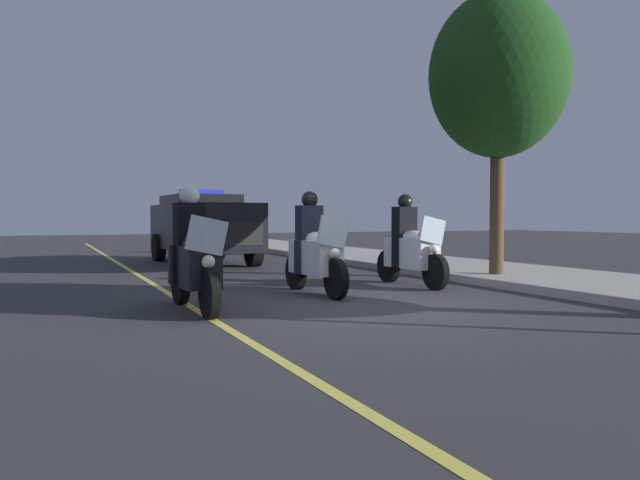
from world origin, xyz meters
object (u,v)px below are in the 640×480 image
(police_suv, at_px, (203,225))
(cyclist_background, at_px, (244,230))
(tree_mid_block, at_px, (498,76))
(police_motorcycle_lead_left, at_px, (193,260))
(police_motorcycle_trailing, at_px, (410,249))
(police_motorcycle_lead_right, at_px, (314,252))

(police_suv, distance_m, cyclist_background, 4.70)
(cyclist_background, xyz_separation_m, tree_mid_block, (10.65, 2.16, 3.36))
(police_motorcycle_lead_left, distance_m, cyclist_background, 13.24)
(police_suv, bearing_deg, police_motorcycle_trailing, 17.34)
(tree_mid_block, bearing_deg, police_motorcycle_trailing, -80.34)
(police_motorcycle_trailing, height_order, police_suv, police_suv)
(police_motorcycle_lead_left, height_order, cyclist_background, police_motorcycle_lead_left)
(police_suv, height_order, tree_mid_block, tree_mid_block)
(police_suv, height_order, cyclist_background, police_suv)
(cyclist_background, height_order, tree_mid_block, tree_mid_block)
(police_suv, relative_size, cyclist_background, 2.82)
(police_motorcycle_trailing, xyz_separation_m, tree_mid_block, (-0.41, 2.38, 3.50))
(police_suv, xyz_separation_m, tree_mid_block, (6.63, 4.58, 3.13))
(police_motorcycle_lead_right, bearing_deg, cyclist_background, 168.38)
(police_motorcycle_lead_left, distance_m, police_motorcycle_trailing, 4.57)
(police_motorcycle_lead_left, height_order, police_motorcycle_lead_right, same)
(police_motorcycle_lead_left, relative_size, tree_mid_block, 0.37)
(police_motorcycle_lead_left, distance_m, police_suv, 8.67)
(police_motorcycle_trailing, relative_size, police_suv, 0.43)
(police_motorcycle_lead_right, xyz_separation_m, tree_mid_block, (-0.79, 4.51, 3.50))
(police_motorcycle_lead_left, bearing_deg, tree_mid_block, 104.60)
(police_motorcycle_lead_left, relative_size, police_motorcycle_lead_right, 1.00)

